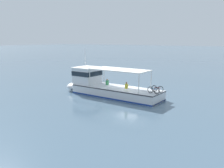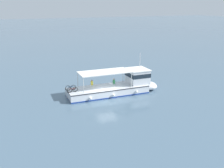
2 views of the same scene
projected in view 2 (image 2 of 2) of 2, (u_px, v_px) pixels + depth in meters
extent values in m
plane|color=slate|center=(106.00, 99.00, 32.61)|extent=(400.00, 400.00, 0.00)
cube|color=silver|center=(108.00, 91.00, 34.07)|extent=(3.70, 10.94, 1.10)
ellipsoid|color=silver|center=(148.00, 85.00, 36.29)|extent=(3.04, 2.34, 1.01)
cube|color=navy|center=(108.00, 94.00, 34.20)|extent=(3.74, 10.94, 0.16)
cube|color=#2D2D33|center=(108.00, 87.00, 33.93)|extent=(3.76, 10.94, 0.10)
cube|color=silver|center=(138.00, 76.00, 35.20)|extent=(2.84, 2.72, 1.90)
cube|color=#19232D|center=(138.00, 74.00, 35.10)|extent=(2.90, 2.77, 0.56)
cube|color=white|center=(138.00, 69.00, 34.90)|extent=(3.01, 2.89, 0.12)
cube|color=white|center=(105.00, 72.00, 33.13)|extent=(3.25, 6.83, 0.10)
cylinder|color=silver|center=(123.00, 75.00, 35.81)|extent=(0.08, 0.08, 2.00)
cylinder|color=silver|center=(131.00, 80.00, 33.41)|extent=(0.08, 0.08, 2.00)
cylinder|color=silver|center=(78.00, 80.00, 33.48)|extent=(0.08, 0.08, 2.00)
cylinder|color=silver|center=(84.00, 86.00, 31.07)|extent=(0.08, 0.08, 2.00)
cylinder|color=silver|center=(140.00, 61.00, 34.66)|extent=(0.06, 0.06, 2.20)
sphere|color=white|center=(137.00, 92.00, 33.73)|extent=(0.36, 0.36, 0.36)
sphere|color=white|center=(114.00, 95.00, 32.55)|extent=(0.36, 0.36, 0.36)
sphere|color=white|center=(90.00, 98.00, 31.43)|extent=(0.36, 0.36, 0.36)
torus|color=black|center=(73.00, 87.00, 32.57)|extent=(0.09, 0.66, 0.66)
torus|color=black|center=(68.00, 88.00, 32.32)|extent=(0.09, 0.66, 0.66)
cylinder|color=#1E478C|center=(71.00, 87.00, 32.41)|extent=(0.09, 0.70, 0.06)
torus|color=black|center=(75.00, 89.00, 31.77)|extent=(0.09, 0.66, 0.66)
torus|color=black|center=(70.00, 90.00, 31.52)|extent=(0.09, 0.66, 0.66)
cylinder|color=maroon|center=(72.00, 89.00, 31.61)|extent=(0.09, 0.70, 0.06)
cube|color=yellow|center=(92.00, 83.00, 33.85)|extent=(0.33, 0.23, 0.52)
sphere|color=#9E7051|center=(92.00, 80.00, 33.74)|extent=(0.20, 0.20, 0.20)
cube|color=#338C4C|center=(114.00, 82.00, 34.45)|extent=(0.33, 0.23, 0.52)
sphere|color=tan|center=(114.00, 79.00, 34.34)|extent=(0.20, 0.20, 0.20)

